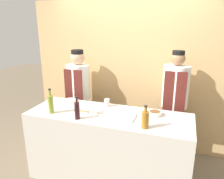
{
  "coord_description": "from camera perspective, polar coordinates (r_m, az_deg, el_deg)",
  "views": [
    {
      "loc": [
        0.85,
        -2.38,
        2.04
      ],
      "look_at": [
        0.0,
        0.14,
        1.22
      ],
      "focal_mm": 35.0,
      "sensor_mm": 36.0,
      "label": 1
    }
  ],
  "objects": [
    {
      "name": "bottle_wine",
      "position": [
        2.62,
        -9.11,
        -5.35
      ],
      "size": [
        0.06,
        0.06,
        0.28
      ],
      "color": "black",
      "rests_on": "counter"
    },
    {
      "name": "ground_plane",
      "position": [
        3.25,
        -0.87,
        -21.82
      ],
      "size": [
        14.0,
        14.0,
        0.0
      ],
      "primitive_type": "plane",
      "color": "#756651"
    },
    {
      "name": "bottle_amber",
      "position": [
        2.4,
        8.66,
        -7.69
      ],
      "size": [
        0.08,
        0.08,
        0.26
      ],
      "color": "#9E661E",
      "rests_on": "counter"
    },
    {
      "name": "sauce_bowl_orange",
      "position": [
        2.78,
        -4.11,
        -5.71
      ],
      "size": [
        0.12,
        0.12,
        0.04
      ],
      "color": "white",
      "rests_on": "counter"
    },
    {
      "name": "wooden_spoon",
      "position": [
        2.85,
        -7.46,
        -5.57
      ],
      "size": [
        0.21,
        0.04,
        0.02
      ],
      "color": "#B2844C",
      "rests_on": "counter"
    },
    {
      "name": "cutting_board",
      "position": [
        2.67,
        1.81,
        -6.98
      ],
      "size": [
        0.39,
        0.25,
        0.02
      ],
      "color": "white",
      "rests_on": "counter"
    },
    {
      "name": "sauce_bowl_brown",
      "position": [
        2.76,
        11.15,
        -6.07
      ],
      "size": [
        0.17,
        0.17,
        0.05
      ],
      "color": "white",
      "rests_on": "counter"
    },
    {
      "name": "chef_left",
      "position": [
        3.66,
        -8.57,
        -1.59
      ],
      "size": [
        0.38,
        0.38,
        1.64
      ],
      "color": "#28282D",
      "rests_on": "ground_plane"
    },
    {
      "name": "sauce_bowl_purple",
      "position": [
        3.2,
        -10.8,
        -2.89
      ],
      "size": [
        0.16,
        0.16,
        0.04
      ],
      "color": "white",
      "rests_on": "counter"
    },
    {
      "name": "counter",
      "position": [
        2.98,
        -0.91,
        -14.75
      ],
      "size": [
        2.07,
        0.72,
        0.94
      ],
      "color": "beige",
      "rests_on": "ground_plane"
    },
    {
      "name": "cabinet_wall",
      "position": [
        3.67,
        4.73,
        3.76
      ],
      "size": [
        3.35,
        0.18,
        2.4
      ],
      "color": "tan",
      "rests_on": "ground_plane"
    },
    {
      "name": "cup_cream",
      "position": [
        2.98,
        -1.34,
        -3.47
      ],
      "size": [
        0.08,
        0.08,
        0.1
      ],
      "color": "silver",
      "rests_on": "counter"
    },
    {
      "name": "bottle_oil",
      "position": [
        2.85,
        -15.7,
        -3.56
      ],
      "size": [
        0.07,
        0.07,
        0.32
      ],
      "color": "olive",
      "rests_on": "counter"
    },
    {
      "name": "chef_right",
      "position": [
        3.27,
        15.88,
        -3.84
      ],
      "size": [
        0.37,
        0.37,
        1.68
      ],
      "color": "#28282D",
      "rests_on": "ground_plane"
    }
  ]
}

